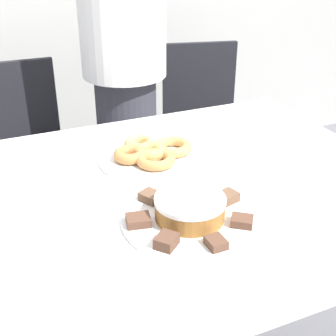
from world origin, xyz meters
TOP-DOWN VIEW (x-y plane):
  - table at (0.00, 0.00)m, footprint 1.41×1.08m
  - person_standing at (0.15, 0.83)m, footprint 0.36×0.36m
  - office_chair_left at (-0.31, 0.97)m, footprint 0.45×0.45m
  - office_chair_right at (0.63, 0.97)m, footprint 0.53×0.53m
  - plate_cake at (-0.02, -0.18)m, footprint 0.35×0.35m
  - plate_donuts at (0.02, 0.19)m, footprint 0.34×0.34m
  - frosted_cake at (-0.02, -0.18)m, footprint 0.18×0.18m
  - lamington_0 at (-0.15, -0.15)m, footprint 0.07×0.06m
  - lamington_1 at (-0.12, -0.26)m, footprint 0.07×0.07m
  - lamington_2 at (-0.02, -0.31)m, footprint 0.04×0.05m
  - lamington_3 at (0.08, -0.26)m, footprint 0.07×0.07m
  - lamington_4 at (0.11, -0.14)m, footprint 0.06×0.06m
  - lamington_5 at (0.03, -0.06)m, footprint 0.07×0.07m
  - lamington_6 at (-0.08, -0.06)m, footprint 0.07×0.07m
  - donut_0 at (0.02, 0.19)m, footprint 0.11×0.11m
  - donut_1 at (-0.05, 0.19)m, footprint 0.11×0.11m
  - donut_2 at (0.01, 0.13)m, footprint 0.12×0.12m
  - donut_3 at (0.10, 0.19)m, footprint 0.13×0.13m
  - donut_4 at (0.01, 0.27)m, footprint 0.10×0.10m
  - napkin at (-0.47, -0.13)m, footprint 0.15×0.13m

SIDE VIEW (x-z plane):
  - office_chair_left at x=-0.31m, z-range -0.02..0.86m
  - office_chair_right at x=0.63m, z-range -0.02..0.86m
  - table at x=0.00m, z-range 0.29..1.06m
  - napkin at x=-0.47m, z-range 0.76..0.77m
  - plate_cake at x=-0.02m, z-range 0.76..0.77m
  - plate_donuts at x=0.02m, z-range 0.76..0.77m
  - lamington_2 at x=-0.02m, z-range 0.77..0.79m
  - lamington_5 at x=0.03m, z-range 0.77..0.79m
  - lamington_3 at x=0.08m, z-range 0.77..0.79m
  - lamington_0 at x=-0.15m, z-range 0.77..0.79m
  - lamington_6 at x=-0.08m, z-range 0.77..0.80m
  - lamington_4 at x=0.11m, z-range 0.77..0.80m
  - lamington_1 at x=-0.12m, z-range 0.77..0.80m
  - donut_4 at x=0.01m, z-range 0.77..0.80m
  - donut_2 at x=0.01m, z-range 0.77..0.80m
  - donut_3 at x=0.10m, z-range 0.77..0.80m
  - donut_0 at x=0.02m, z-range 0.77..0.81m
  - donut_1 at x=-0.05m, z-range 0.77..0.81m
  - frosted_cake at x=-0.02m, z-range 0.77..0.83m
  - person_standing at x=0.15m, z-range 0.05..1.78m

